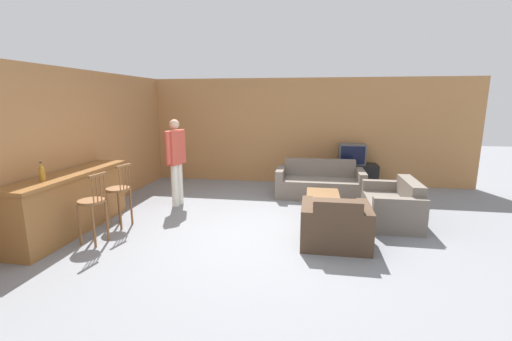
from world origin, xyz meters
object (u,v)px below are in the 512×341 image
at_px(coffee_table, 323,198).
at_px(bottle, 42,172).
at_px(loveseat_right, 393,206).
at_px(tv_unit, 351,176).
at_px(armchair_near, 335,226).
at_px(couch_far, 320,184).
at_px(bar_chair_near, 93,207).
at_px(person_by_window, 176,158).
at_px(tv, 352,154).
at_px(bar_chair_mid, 119,194).

bearing_deg(coffee_table, bottle, -154.04).
relative_size(loveseat_right, tv_unit, 1.11).
relative_size(armchair_near, coffee_table, 0.95).
height_order(couch_far, bottle, bottle).
relative_size(couch_far, armchair_near, 1.91).
bearing_deg(bar_chair_near, coffee_table, 27.44).
xyz_separation_m(bar_chair_near, couch_far, (3.31, 3.09, -0.28)).
bearing_deg(coffee_table, bar_chair_near, -152.56).
xyz_separation_m(coffee_table, person_by_window, (-2.85, 0.23, 0.62)).
height_order(couch_far, armchair_near, couch_far).
relative_size(bar_chair_near, coffee_table, 1.03).
distance_m(loveseat_right, tv, 2.41).
xyz_separation_m(bar_chair_mid, couch_far, (3.31, 2.40, -0.28)).
relative_size(bar_chair_mid, person_by_window, 0.62).
bearing_deg(couch_far, loveseat_right, -49.71).
xyz_separation_m(armchair_near, tv_unit, (0.57, 3.46, 0.01)).
xyz_separation_m(tv, person_by_window, (-3.56, -1.98, 0.14)).
distance_m(tv_unit, bottle, 6.27).
bearing_deg(tv, bar_chair_mid, -141.26).
height_order(tv_unit, bottle, bottle).
distance_m(coffee_table, person_by_window, 2.93).
relative_size(loveseat_right, tv, 2.21).
bearing_deg(bar_chair_near, tv, 44.24).
bearing_deg(bottle, couch_far, 39.99).
xyz_separation_m(loveseat_right, tv, (-0.48, 2.30, 0.55)).
bearing_deg(loveseat_right, bottle, -160.34).
bearing_deg(tv, couch_far, -131.06).
height_order(couch_far, tv_unit, couch_far).
relative_size(bar_chair_near, loveseat_right, 0.78).
height_order(couch_far, coffee_table, couch_far).
height_order(bar_chair_near, person_by_window, person_by_window).
distance_m(bar_chair_near, coffee_table, 3.77).
distance_m(tv_unit, tv, 0.53).
bearing_deg(loveseat_right, couch_far, 130.29).
height_order(armchair_near, tv, tv).
distance_m(couch_far, tv, 1.26).
xyz_separation_m(bar_chair_near, tv_unit, (4.05, 3.95, -0.26)).
relative_size(tv_unit, tv, 1.98).
bearing_deg(person_by_window, coffee_table, -4.61).
height_order(bar_chair_mid, tv_unit, bar_chair_mid).
bearing_deg(coffee_table, tv, 72.14).
distance_m(armchair_near, bottle, 4.21).
bearing_deg(couch_far, bar_chair_near, -136.93).
height_order(loveseat_right, person_by_window, person_by_window).
relative_size(bar_chair_near, tv, 1.73).
bearing_deg(tv_unit, coffee_table, -107.84).
distance_m(bar_chair_near, couch_far, 4.54).
bearing_deg(armchair_near, loveseat_right, 47.84).
xyz_separation_m(couch_far, coffee_table, (0.03, -1.36, 0.06)).
relative_size(tv_unit, bottle, 4.45).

